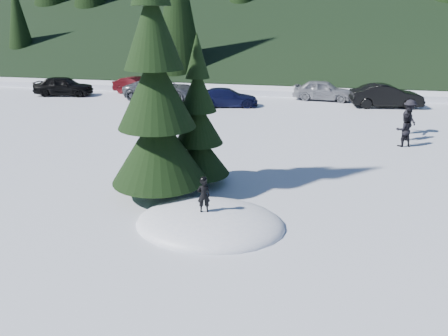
% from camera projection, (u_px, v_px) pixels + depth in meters
% --- Properties ---
extents(ground, '(200.00, 200.00, 0.00)m').
position_uv_depth(ground, '(210.00, 224.00, 12.96)').
color(ground, white).
rests_on(ground, ground).
extents(snow_mound, '(4.48, 3.52, 0.96)m').
position_uv_depth(snow_mound, '(210.00, 224.00, 12.96)').
color(snow_mound, white).
rests_on(snow_mound, ground).
extents(spruce_tall, '(3.20, 3.20, 8.60)m').
position_uv_depth(spruce_tall, '(156.00, 100.00, 13.97)').
color(spruce_tall, black).
rests_on(spruce_tall, ground).
extents(spruce_short, '(2.20, 2.20, 5.37)m').
position_uv_depth(spruce_short, '(199.00, 128.00, 15.46)').
color(spruce_short, black).
rests_on(spruce_short, ground).
extents(child_skier, '(0.42, 0.34, 1.01)m').
position_uv_depth(child_skier, '(204.00, 195.00, 12.52)').
color(child_skier, black).
rests_on(child_skier, snow_mound).
extents(adult_0, '(0.91, 0.80, 1.56)m').
position_uv_depth(adult_0, '(404.00, 130.00, 20.49)').
color(adult_0, black).
rests_on(adult_0, ground).
extents(adult_1, '(0.75, 1.04, 1.64)m').
position_uv_depth(adult_1, '(408.00, 124.00, 21.54)').
color(adult_1, black).
rests_on(adult_1, ground).
extents(adult_2, '(0.99, 1.30, 1.79)m').
position_uv_depth(adult_2, '(409.00, 117.00, 22.66)').
color(adult_2, black).
rests_on(adult_2, ground).
extents(car_0, '(4.62, 2.42, 1.50)m').
position_uv_depth(car_0, '(63.00, 86.00, 33.61)').
color(car_0, black).
rests_on(car_0, ground).
extents(car_1, '(4.18, 2.40, 1.30)m').
position_uv_depth(car_1, '(137.00, 86.00, 34.40)').
color(car_1, '#3D0B0E').
rests_on(car_1, ground).
extents(car_2, '(5.50, 2.66, 1.51)m').
position_uv_depth(car_2, '(162.00, 89.00, 31.98)').
color(car_2, '#575A60').
rests_on(car_2, ground).
extents(car_3, '(4.54, 2.63, 1.24)m').
position_uv_depth(car_3, '(227.00, 97.00, 29.62)').
color(car_3, '#0E1133').
rests_on(car_3, ground).
extents(car_4, '(4.43, 2.17, 1.46)m').
position_uv_depth(car_4, '(323.00, 90.00, 31.77)').
color(car_4, gray).
rests_on(car_4, ground).
extents(car_5, '(4.85, 2.25, 1.54)m').
position_uv_depth(car_5, '(386.00, 96.00, 29.29)').
color(car_5, black).
rests_on(car_5, ground).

